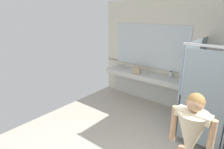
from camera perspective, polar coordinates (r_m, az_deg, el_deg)
wall_back at (r=5.28m, az=28.26°, el=3.43°), size 6.65×0.12×2.92m
wall_back_tile_band at (r=5.32m, az=27.47°, el=-0.98°), size 6.65×0.01×0.06m
vanity_counter at (r=5.84m, az=9.57°, el=-1.77°), size 2.42×0.53×1.00m
mirror_panel at (r=5.74m, az=11.04°, el=8.28°), size 2.32×0.02×1.24m
person_standing at (r=2.86m, az=22.24°, el=-16.46°), size 0.58×0.44×1.65m
handbag at (r=5.62m, az=7.38°, el=1.30°), size 0.22×0.13×0.32m
soap_dispenser at (r=5.49m, az=16.92°, el=-0.03°), size 0.07×0.07×0.19m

